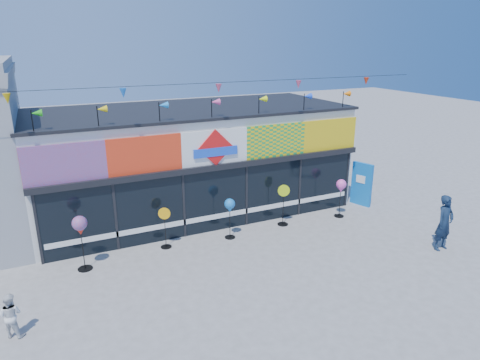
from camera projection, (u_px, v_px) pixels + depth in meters
ground at (260, 274)px, 12.64m from camera, size 80.00×80.00×0.00m
kite_shop at (192, 159)px, 17.11m from camera, size 16.00×5.70×5.31m
blue_sign at (362, 184)px, 17.72m from camera, size 0.42×0.90×1.81m
spinner_0 at (80, 227)px, 12.48m from camera, size 0.44×0.44×1.73m
spinner_1 at (165, 227)px, 14.05m from camera, size 0.38×0.36×1.41m
spinner_2 at (230, 207)px, 14.61m from camera, size 0.37×0.37×1.45m
spinner_3 at (283, 204)px, 15.78m from camera, size 0.42×0.40×1.57m
spinner_4 at (341, 187)px, 16.41m from camera, size 0.38×0.38×1.52m
adult_man at (444, 223)px, 13.88m from camera, size 0.72×0.51×1.87m
child at (11, 315)px, 9.84m from camera, size 0.62×0.54×1.10m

